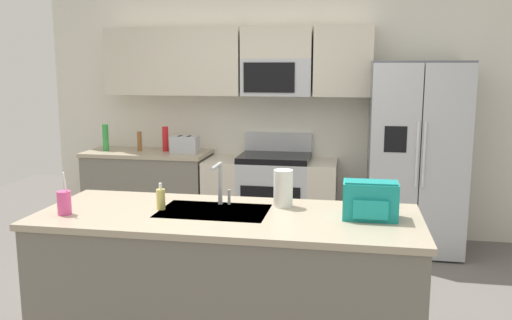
{
  "coord_description": "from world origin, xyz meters",
  "views": [
    {
      "loc": [
        0.77,
        -3.57,
        1.78
      ],
      "look_at": [
        0.01,
        0.6,
        1.05
      ],
      "focal_mm": 37.34,
      "sensor_mm": 36.0,
      "label": 1
    }
  ],
  "objects_px": {
    "toaster": "(185,144)",
    "pepper_mill": "(140,141)",
    "bottle_green": "(106,137)",
    "range_oven": "(271,198)",
    "sink_faucet": "(220,180)",
    "bottle_red": "(165,139)",
    "soap_dispenser": "(161,199)",
    "paper_towel_roll": "(283,188)",
    "drink_cup_pink": "(64,203)",
    "refrigerator": "(415,158)",
    "backpack": "(370,199)"
  },
  "relations": [
    {
      "from": "refrigerator",
      "to": "bottle_red",
      "type": "bearing_deg",
      "value": 177.68
    },
    {
      "from": "bottle_green",
      "to": "toaster",
      "type": "bearing_deg",
      "value": 0.02
    },
    {
      "from": "soap_dispenser",
      "to": "paper_towel_roll",
      "type": "xyz_separation_m",
      "value": [
        0.75,
        0.21,
        0.05
      ]
    },
    {
      "from": "backpack",
      "to": "sink_faucet",
      "type": "bearing_deg",
      "value": 171.51
    },
    {
      "from": "sink_faucet",
      "to": "bottle_red",
      "type": "bearing_deg",
      "value": 118.22
    },
    {
      "from": "bottle_green",
      "to": "range_oven",
      "type": "bearing_deg",
      "value": 1.68
    },
    {
      "from": "refrigerator",
      "to": "bottle_green",
      "type": "bearing_deg",
      "value": 179.66
    },
    {
      "from": "refrigerator",
      "to": "backpack",
      "type": "bearing_deg",
      "value": -102.86
    },
    {
      "from": "drink_cup_pink",
      "to": "sink_faucet",
      "type": "bearing_deg",
      "value": 23.63
    },
    {
      "from": "range_oven",
      "to": "bottle_red",
      "type": "xyz_separation_m",
      "value": [
        -1.16,
        0.03,
        0.59
      ]
    },
    {
      "from": "paper_towel_roll",
      "to": "backpack",
      "type": "xyz_separation_m",
      "value": [
        0.54,
        -0.19,
        -0.0
      ]
    },
    {
      "from": "range_oven",
      "to": "backpack",
      "type": "relative_size",
      "value": 4.25
    },
    {
      "from": "drink_cup_pink",
      "to": "toaster",
      "type": "bearing_deg",
      "value": 90.4
    },
    {
      "from": "backpack",
      "to": "bottle_red",
      "type": "bearing_deg",
      "value": 132.69
    },
    {
      "from": "range_oven",
      "to": "backpack",
      "type": "bearing_deg",
      "value": -67.25
    },
    {
      "from": "paper_towel_roll",
      "to": "drink_cup_pink",
      "type": "bearing_deg",
      "value": -161.61
    },
    {
      "from": "range_oven",
      "to": "refrigerator",
      "type": "height_order",
      "value": "refrigerator"
    },
    {
      "from": "toaster",
      "to": "drink_cup_pink",
      "type": "distance_m",
      "value": 2.43
    },
    {
      "from": "toaster",
      "to": "soap_dispenser",
      "type": "xyz_separation_m",
      "value": [
        0.55,
        -2.21,
        -0.02
      ]
    },
    {
      "from": "toaster",
      "to": "pepper_mill",
      "type": "xyz_separation_m",
      "value": [
        -0.53,
        0.05,
        0.01
      ]
    },
    {
      "from": "toaster",
      "to": "soap_dispenser",
      "type": "distance_m",
      "value": 2.28
    },
    {
      "from": "sink_faucet",
      "to": "pepper_mill",
      "type": "bearing_deg",
      "value": 124.21
    },
    {
      "from": "paper_towel_roll",
      "to": "backpack",
      "type": "bearing_deg",
      "value": -18.82
    },
    {
      "from": "refrigerator",
      "to": "backpack",
      "type": "distance_m",
      "value": 2.22
    },
    {
      "from": "range_oven",
      "to": "bottle_green",
      "type": "bearing_deg",
      "value": -178.32
    },
    {
      "from": "refrigerator",
      "to": "pepper_mill",
      "type": "xyz_separation_m",
      "value": [
        -2.87,
        0.07,
        0.08
      ]
    },
    {
      "from": "toaster",
      "to": "pepper_mill",
      "type": "height_order",
      "value": "pepper_mill"
    },
    {
      "from": "soap_dispenser",
      "to": "range_oven",
      "type": "bearing_deg",
      "value": 80.99
    },
    {
      "from": "toaster",
      "to": "paper_towel_roll",
      "type": "height_order",
      "value": "paper_towel_roll"
    },
    {
      "from": "bottle_green",
      "to": "paper_towel_roll",
      "type": "xyz_separation_m",
      "value": [
        2.2,
        -2.0,
        -0.02
      ]
    },
    {
      "from": "sink_faucet",
      "to": "soap_dispenser",
      "type": "xyz_separation_m",
      "value": [
        -0.34,
        -0.17,
        -0.1
      ]
    },
    {
      "from": "range_oven",
      "to": "soap_dispenser",
      "type": "height_order",
      "value": "range_oven"
    },
    {
      "from": "paper_towel_roll",
      "to": "bottle_green",
      "type": "bearing_deg",
      "value": 137.71
    },
    {
      "from": "bottle_red",
      "to": "bottle_green",
      "type": "distance_m",
      "value": 0.65
    },
    {
      "from": "pepper_mill",
      "to": "bottle_red",
      "type": "relative_size",
      "value": 0.79
    },
    {
      "from": "refrigerator",
      "to": "soap_dispenser",
      "type": "height_order",
      "value": "refrigerator"
    },
    {
      "from": "sink_faucet",
      "to": "backpack",
      "type": "distance_m",
      "value": 0.97
    },
    {
      "from": "pepper_mill",
      "to": "bottle_red",
      "type": "height_order",
      "value": "bottle_red"
    },
    {
      "from": "sink_faucet",
      "to": "drink_cup_pink",
      "type": "relative_size",
      "value": 1.06
    },
    {
      "from": "range_oven",
      "to": "bottle_red",
      "type": "height_order",
      "value": "bottle_red"
    },
    {
      "from": "range_oven",
      "to": "toaster",
      "type": "distance_m",
      "value": 1.07
    },
    {
      "from": "toaster",
      "to": "pepper_mill",
      "type": "bearing_deg",
      "value": 174.56
    },
    {
      "from": "bottle_green",
      "to": "soap_dispenser",
      "type": "relative_size",
      "value": 1.69
    },
    {
      "from": "bottle_green",
      "to": "pepper_mill",
      "type": "bearing_deg",
      "value": 7.83
    },
    {
      "from": "refrigerator",
      "to": "pepper_mill",
      "type": "height_order",
      "value": "refrigerator"
    },
    {
      "from": "bottle_red",
      "to": "toaster",
      "type": "bearing_deg",
      "value": -19.33
    },
    {
      "from": "range_oven",
      "to": "backpack",
      "type": "height_order",
      "value": "backpack"
    },
    {
      "from": "bottle_red",
      "to": "soap_dispenser",
      "type": "distance_m",
      "value": 2.43
    },
    {
      "from": "bottle_red",
      "to": "bottle_green",
      "type": "xyz_separation_m",
      "value": [
        -0.65,
        -0.09,
        0.01
      ]
    },
    {
      "from": "sink_faucet",
      "to": "drink_cup_pink",
      "type": "height_order",
      "value": "sink_faucet"
    }
  ]
}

